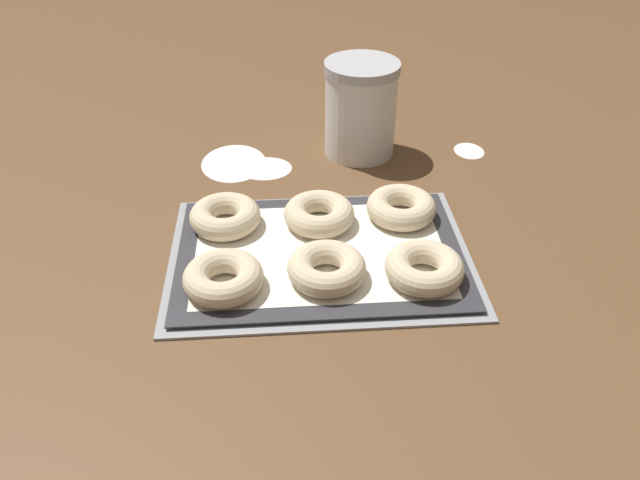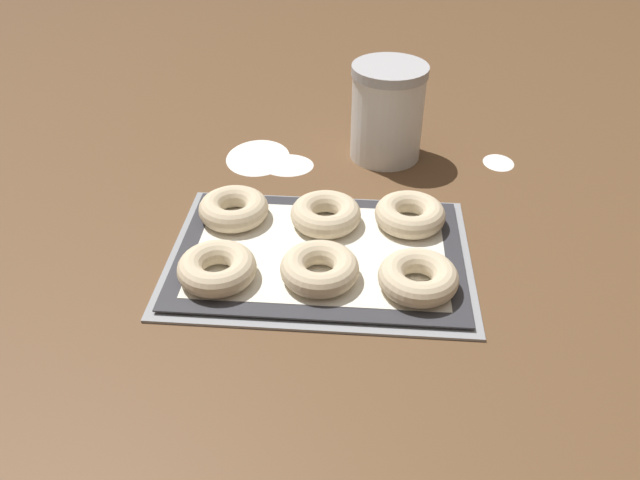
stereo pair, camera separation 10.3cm
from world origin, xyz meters
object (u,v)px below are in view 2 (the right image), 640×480
at_px(bagel_back_right, 410,214).
at_px(bagel_front_left, 217,268).
at_px(flour_canister, 387,112).
at_px(baking_tray, 320,254).
at_px(bagel_back_left, 234,209).
at_px(bagel_back_center, 326,214).
at_px(bagel_front_center, 320,268).
at_px(bagel_front_right, 418,277).

bearing_deg(bagel_back_right, bagel_front_left, -150.38).
height_order(bagel_front_left, flour_canister, flour_canister).
relative_size(baking_tray, bagel_back_left, 4.05).
bearing_deg(bagel_front_left, flour_canister, 59.44).
relative_size(baking_tray, bagel_back_center, 4.05).
height_order(bagel_back_left, flour_canister, flour_canister).
height_order(baking_tray, bagel_back_center, bagel_back_center).
relative_size(bagel_front_center, flour_canister, 0.63).
bearing_deg(bagel_back_right, bagel_front_right, -88.00).
height_order(bagel_front_left, bagel_front_right, same).
bearing_deg(bagel_front_center, bagel_back_right, 47.98).
xyz_separation_m(bagel_back_center, flour_canister, (0.09, 0.24, 0.05)).
relative_size(bagel_back_right, flour_canister, 0.63).
height_order(baking_tray, flour_canister, flour_canister).
bearing_deg(bagel_back_center, baking_tray, -92.97).
bearing_deg(bagel_front_center, bagel_front_left, -175.81).
distance_m(bagel_front_center, flour_canister, 0.38).
relative_size(bagel_back_center, bagel_back_right, 1.00).
bearing_deg(bagel_front_right, bagel_back_right, 92.00).
distance_m(bagel_front_center, bagel_back_right, 0.18).
distance_m(bagel_front_left, bagel_back_left, 0.14).
relative_size(bagel_front_center, bagel_back_right, 1.00).
bearing_deg(flour_canister, bagel_front_right, -83.96).
height_order(bagel_front_center, bagel_back_left, same).
relative_size(bagel_back_left, bagel_back_center, 1.00).
height_order(baking_tray, bagel_front_left, bagel_front_left).
bearing_deg(baking_tray, bagel_back_left, 153.00).
distance_m(bagel_front_left, bagel_front_right, 0.26).
bearing_deg(bagel_front_left, bagel_back_left, 91.95).
xyz_separation_m(baking_tray, bagel_front_left, (-0.13, -0.07, 0.02)).
relative_size(bagel_front_right, bagel_back_left, 1.00).
relative_size(bagel_back_left, bagel_back_right, 1.00).
bearing_deg(bagel_front_left, bagel_front_right, 0.34).
xyz_separation_m(bagel_front_center, flour_canister, (0.09, 0.36, 0.05)).
xyz_separation_m(bagel_back_right, flour_canister, (-0.03, 0.23, 0.05)).
relative_size(bagel_front_right, bagel_back_right, 1.00).
relative_size(bagel_front_center, bagel_back_left, 1.00).
bearing_deg(bagel_back_left, bagel_front_left, -88.05).
bearing_deg(bagel_front_right, bagel_back_left, 152.42).
height_order(bagel_front_center, bagel_back_right, same).
height_order(bagel_back_left, bagel_back_center, same).
distance_m(bagel_front_left, bagel_back_right, 0.29).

